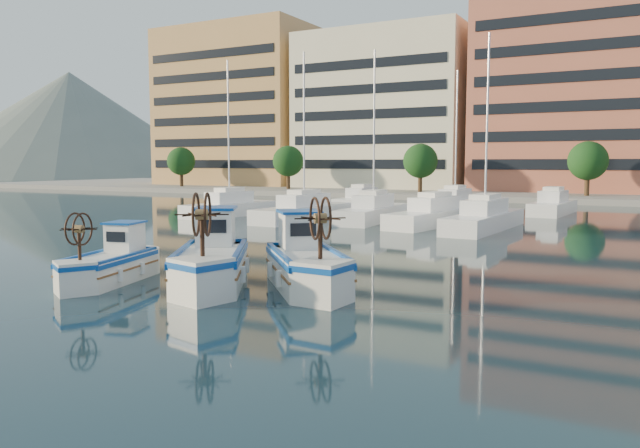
{
  "coord_description": "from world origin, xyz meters",
  "views": [
    {
      "loc": [
        10.35,
        -16.13,
        4.0
      ],
      "look_at": [
        -1.7,
        6.16,
        1.5
      ],
      "focal_mm": 35.0,
      "sensor_mm": 36.0,
      "label": 1
    }
  ],
  "objects": [
    {
      "name": "fishing_boat_b",
      "position": [
        -2.35,
        -0.08,
        0.87
      ],
      "size": [
        4.25,
        5.17,
        3.15
      ],
      "rotation": [
        0.0,
        0.0,
        0.55
      ],
      "color": "white",
      "rests_on": "ground"
    },
    {
      "name": "hill_west",
      "position": [
        -140.0,
        110.0,
        0.0
      ],
      "size": [
        180.0,
        180.0,
        60.0
      ],
      "primitive_type": "cone",
      "color": "slate",
      "rests_on": "ground"
    },
    {
      "name": "fishing_boat_a",
      "position": [
        -5.64,
        -1.3,
        0.68
      ],
      "size": [
        2.56,
        4.1,
        2.48
      ],
      "rotation": [
        0.0,
        0.0,
        0.27
      ],
      "color": "white",
      "rests_on": "ground"
    },
    {
      "name": "fishing_boat_c",
      "position": [
        0.55,
        1.05,
        0.84
      ],
      "size": [
        4.55,
        4.8,
        3.04
      ],
      "rotation": [
        0.0,
        0.0,
        0.72
      ],
      "color": "white",
      "rests_on": "ground"
    },
    {
      "name": "ground",
      "position": [
        0.0,
        0.0,
        0.0
      ],
      "size": [
        300.0,
        300.0,
        0.0
      ],
      "primitive_type": "plane",
      "color": "#172D3C",
      "rests_on": "ground"
    },
    {
      "name": "yacht_marina",
      "position": [
        -2.35,
        27.4,
        0.53
      ],
      "size": [
        37.06,
        23.38,
        11.5
      ],
      "color": "white",
      "rests_on": "ground"
    }
  ]
}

